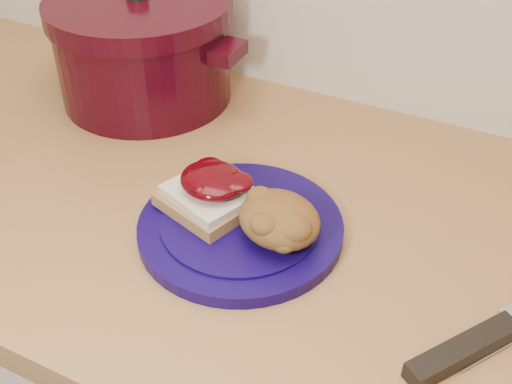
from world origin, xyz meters
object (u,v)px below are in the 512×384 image
at_px(plate, 241,228).
at_px(pepper_grinder, 130,45).
at_px(chef_knife, 499,331).
at_px(dutch_oven, 143,49).

xyz_separation_m(plate, pepper_grinder, (-0.32, 0.24, 0.06)).
bearing_deg(chef_knife, pepper_grinder, 100.30).
distance_m(dutch_oven, pepper_grinder, 0.04).
height_order(plate, dutch_oven, dutch_oven).
bearing_deg(pepper_grinder, chef_knife, -23.48).
height_order(chef_knife, pepper_grinder, pepper_grinder).
bearing_deg(dutch_oven, plate, -38.51).
relative_size(dutch_oven, pepper_grinder, 2.37).
xyz_separation_m(plate, chef_knife, (0.29, -0.03, 0.00)).
distance_m(chef_knife, pepper_grinder, 0.67).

